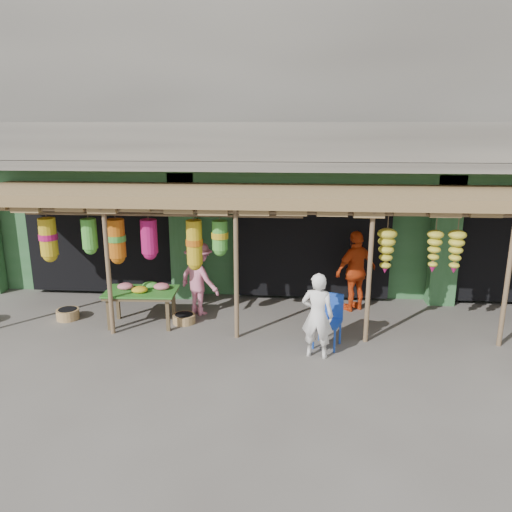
# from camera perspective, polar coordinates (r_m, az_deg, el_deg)

# --- Properties ---
(ground) EXTENTS (80.00, 80.00, 0.00)m
(ground) POSITION_cam_1_polar(r_m,az_deg,el_deg) (10.10, 6.53, -8.99)
(ground) COLOR #514C47
(ground) RESTS_ON ground
(building) EXTENTS (16.40, 6.80, 7.00)m
(building) POSITION_cam_1_polar(r_m,az_deg,el_deg) (14.12, 6.26, 11.98)
(building) COLOR gray
(building) RESTS_ON ground
(awning) EXTENTS (14.00, 2.70, 2.79)m
(awning) POSITION_cam_1_polar(r_m,az_deg,el_deg) (10.14, 5.80, 6.35)
(awning) COLOR brown
(awning) RESTS_ON ground
(flower_table) EXTENTS (1.49, 0.91, 0.87)m
(flower_table) POSITION_cam_1_polar(r_m,az_deg,el_deg) (10.58, -12.88, -4.06)
(flower_table) COLOR #4F4028
(flower_table) RESTS_ON ground
(blue_chair) EXTENTS (0.60, 0.61, 0.99)m
(blue_chair) POSITION_cam_1_polar(r_m,az_deg,el_deg) (9.54, 8.31, -6.92)
(blue_chair) COLOR #193EA7
(blue_chair) RESTS_ON ground
(basket_mid) EXTENTS (0.58, 0.58, 0.18)m
(basket_mid) POSITION_cam_1_polar(r_m,az_deg,el_deg) (10.70, -8.22, -7.09)
(basket_mid) COLOR olive
(basket_mid) RESTS_ON ground
(basket_right) EXTENTS (0.59, 0.59, 0.22)m
(basket_right) POSITION_cam_1_polar(r_m,az_deg,el_deg) (11.52, -20.70, -6.24)
(basket_right) COLOR #A2814B
(basket_right) RESTS_ON ground
(person_front) EXTENTS (0.64, 0.49, 1.57)m
(person_front) POSITION_cam_1_polar(r_m,az_deg,el_deg) (8.95, 7.03, -6.77)
(person_front) COLOR white
(person_front) RESTS_ON ground
(person_vendor) EXTENTS (1.13, 0.95, 1.82)m
(person_vendor) POSITION_cam_1_polar(r_m,az_deg,el_deg) (11.28, 11.35, -1.68)
(person_vendor) COLOR #D34113
(person_vendor) RESTS_ON ground
(person_shopper) EXTENTS (1.21, 1.08, 1.62)m
(person_shopper) POSITION_cam_1_polar(r_m,az_deg,el_deg) (10.93, -6.54, -2.56)
(person_shopper) COLOR pink
(person_shopper) RESTS_ON ground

